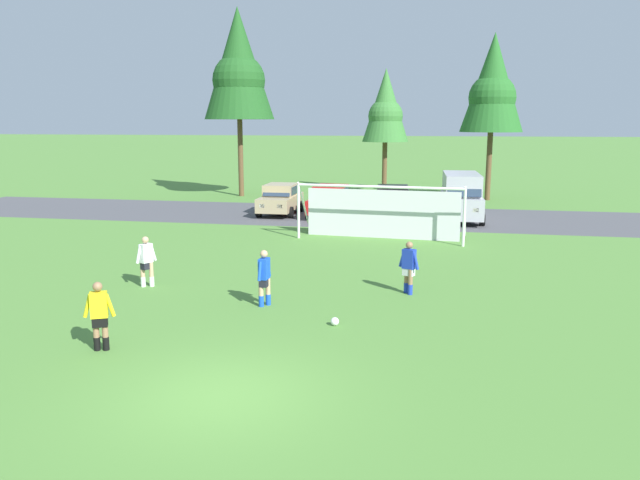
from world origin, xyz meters
TOP-DOWN VIEW (x-y plane):
  - ground_plane at (0.00, 15.00)m, footprint 400.00×400.00m
  - parking_lot_strip at (0.00, 23.53)m, footprint 52.00×8.40m
  - soccer_ball at (1.48, 4.54)m, footprint 0.22×0.22m
  - soccer_goal at (1.52, 16.85)m, footprint 7.54×2.48m
  - referee at (-3.56, 1.78)m, footprint 0.73×0.38m
  - player_striker_near at (-0.81, 5.90)m, footprint 0.30×0.73m
  - player_midfield_center at (3.20, 7.97)m, footprint 0.67×0.46m
  - player_defender_far at (-5.10, 7.22)m, footprint 0.48×0.66m
  - parked_car_slot_far_left at (-4.83, 23.28)m, footprint 2.05×4.21m
  - parked_car_slot_left at (-1.91, 23.07)m, footprint 2.19×4.28m
  - parked_car_slot_center_left at (1.53, 23.47)m, footprint 2.28×4.33m
  - parked_car_slot_center at (5.20, 22.87)m, footprint 2.36×4.88m
  - tree_left_edge at (-9.78, 31.29)m, footprint 4.83×4.83m
  - tree_mid_left at (-0.00, 35.45)m, footprint 3.38×3.38m
  - tree_center_back at (7.25, 32.21)m, footprint 4.08×4.08m

SIDE VIEW (x-z plane):
  - ground_plane at x=0.00m, z-range 0.00..0.00m
  - parking_lot_strip at x=0.00m, z-range 0.00..0.01m
  - soccer_ball at x=1.48m, z-range 0.00..0.22m
  - referee at x=-3.56m, z-range 0.00..1.64m
  - player_striker_near at x=-0.81m, z-range 0.00..1.64m
  - player_midfield_center at x=3.20m, z-range 0.00..1.64m
  - player_defender_far at x=-5.10m, z-range 0.00..1.64m
  - parked_car_slot_far_left at x=-4.83m, z-range 0.02..1.74m
  - parked_car_slot_left at x=-1.91m, z-range 0.02..1.74m
  - parked_car_slot_center_left at x=1.53m, z-range 0.02..1.74m
  - soccer_goal at x=1.52m, z-range 0.01..2.58m
  - parked_car_slot_center at x=5.20m, z-range 0.08..2.60m
  - tree_mid_left at x=0.00m, z-range 1.68..10.69m
  - tree_center_back at x=7.25m, z-range 2.04..12.93m
  - tree_left_edge at x=-9.78m, z-range 2.42..15.30m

